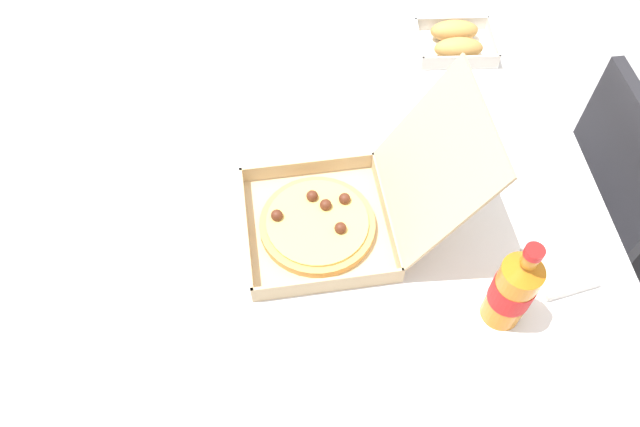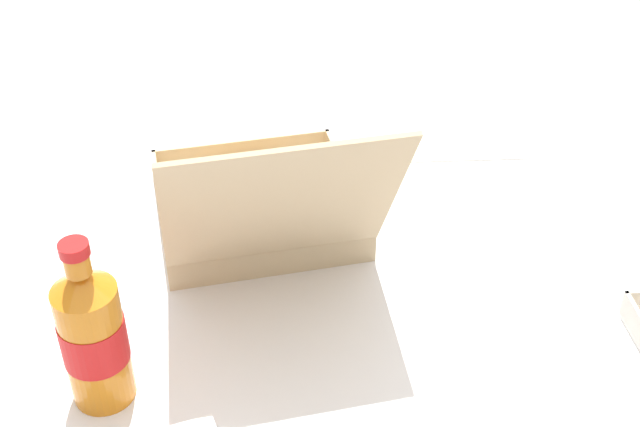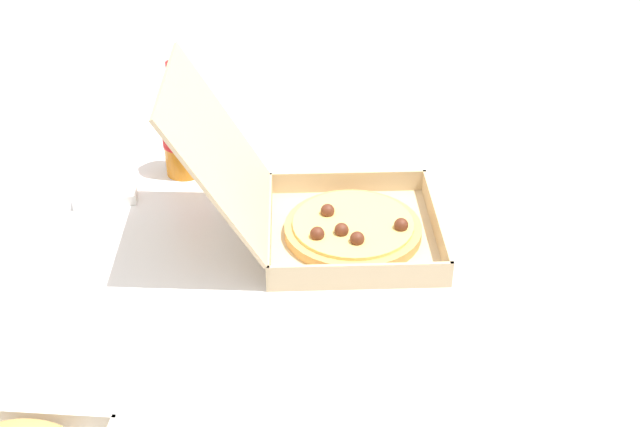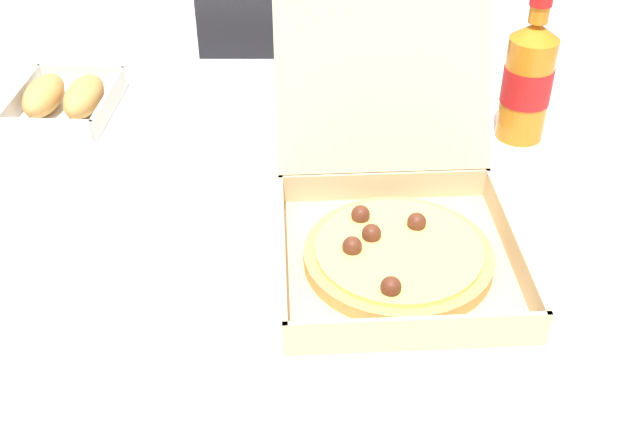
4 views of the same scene
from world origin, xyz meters
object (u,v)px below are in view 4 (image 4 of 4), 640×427
(chair, at_px, (292,116))
(napkin_pile, at_px, (456,90))
(pizza_box_open, at_px, (394,216))
(cola_bottle, at_px, (527,80))
(bread_side_box, at_px, (64,99))
(paper_menu, at_px, (67,364))

(chair, bearing_deg, napkin_pile, -52.54)
(pizza_box_open, xyz_separation_m, cola_bottle, (0.22, 0.28, 0.05))
(bread_side_box, bearing_deg, paper_menu, -75.24)
(pizza_box_open, relative_size, cola_bottle, 1.99)
(napkin_pile, bearing_deg, cola_bottle, -59.72)
(napkin_pile, bearing_deg, chair, 127.46)
(pizza_box_open, bearing_deg, paper_menu, -150.30)
(chair, distance_m, napkin_pile, 0.55)
(cola_bottle, bearing_deg, paper_menu, -140.13)
(chair, relative_size, cola_bottle, 3.71)
(paper_menu, relative_size, napkin_pile, 1.91)
(pizza_box_open, height_order, paper_menu, pizza_box_open)
(bread_side_box, relative_size, napkin_pile, 1.80)
(cola_bottle, height_order, paper_menu, cola_bottle)
(paper_menu, bearing_deg, cola_bottle, 46.43)
(chair, bearing_deg, pizza_box_open, -78.93)
(bread_side_box, relative_size, cola_bottle, 0.88)
(chair, distance_m, bread_side_box, 0.63)
(chair, height_order, paper_menu, chair)
(pizza_box_open, xyz_separation_m, bread_side_box, (-0.50, 0.35, -0.02))
(paper_menu, bearing_deg, pizza_box_open, 36.26)
(chair, height_order, cola_bottle, cola_bottle)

